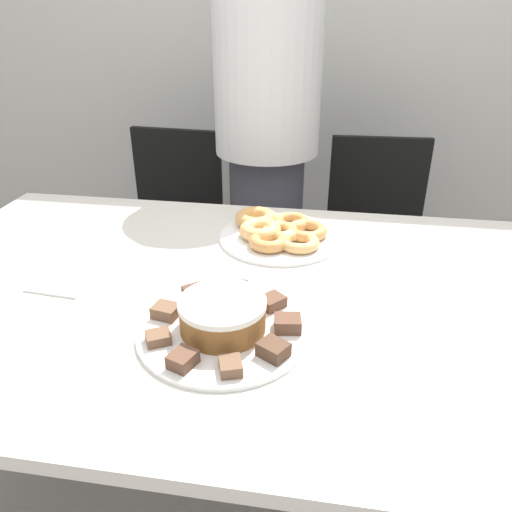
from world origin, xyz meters
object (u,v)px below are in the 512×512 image
object	(u,v)px
office_chair_right	(373,258)
plate_cake	(223,331)
person_standing	(267,135)
napkin	(63,283)
frosted_cake	(223,315)
office_chair_left	(170,243)
plate_donuts	(280,238)

from	to	relation	value
office_chair_right	plate_cake	xyz separation A→B (m)	(-0.38, -1.10, 0.37)
person_standing	napkin	bearing A→B (deg)	-111.85
office_chair_right	frosted_cake	distance (m)	1.23
plate_cake	napkin	bearing A→B (deg)	162.57
plate_cake	napkin	distance (m)	0.43
frosted_cake	person_standing	bearing A→B (deg)	93.16
office_chair_left	plate_donuts	world-z (taller)	office_chair_left
office_chair_right	plate_cake	bearing A→B (deg)	-111.60
napkin	frosted_cake	bearing A→B (deg)	-17.43
office_chair_left	plate_donuts	bearing A→B (deg)	-45.34
person_standing	office_chair_right	xyz separation A→B (m)	(0.44, 0.08, -0.51)
office_chair_left	office_chair_right	distance (m)	0.87
office_chair_right	plate_donuts	world-z (taller)	office_chair_right
office_chair_left	plate_cake	distance (m)	1.26
office_chair_left	napkin	world-z (taller)	office_chair_left
frosted_cake	plate_donuts	bearing A→B (deg)	82.42
plate_cake	plate_donuts	size ratio (longest dim) A/B	1.03
office_chair_right	frosted_cake	bearing A→B (deg)	-111.60
plate_donuts	frosted_cake	distance (m)	0.45
person_standing	napkin	xyz separation A→B (m)	(-0.35, -0.88, -0.14)
frosted_cake	napkin	distance (m)	0.43
person_standing	plate_cake	size ratio (longest dim) A/B	5.16
frosted_cake	napkin	xyz separation A→B (m)	(-0.41, 0.13, -0.04)
office_chair_left	plate_cake	size ratio (longest dim) A/B	2.58
office_chair_left	plate_cake	xyz separation A→B (m)	(0.49, -1.09, 0.37)
person_standing	plate_donuts	size ratio (longest dim) A/B	5.33
office_chair_right	napkin	bearing A→B (deg)	-131.67
office_chair_left	napkin	distance (m)	1.04
person_standing	plate_cake	distance (m)	1.02
office_chair_left	plate_donuts	distance (m)	0.93
person_standing	office_chair_left	size ratio (longest dim) A/B	2.00
person_standing	office_chair_left	world-z (taller)	person_standing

